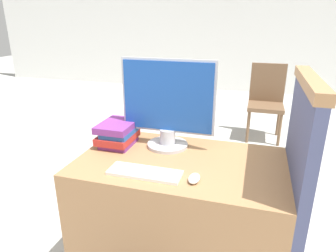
% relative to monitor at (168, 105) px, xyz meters
% --- Properties ---
extents(wall_back, '(12.00, 0.06, 2.80)m').
position_rel_monitor_xyz_m(wall_back, '(0.13, 5.04, 0.38)').
color(wall_back, white).
rests_on(wall_back, ground_plane).
extents(desk, '(1.14, 0.70, 0.76)m').
position_rel_monitor_xyz_m(desk, '(0.13, -0.17, -0.64)').
color(desk, '#9E7047').
rests_on(desk, ground_plane).
extents(carrel_divider, '(0.07, 0.69, 1.26)m').
position_rel_monitor_xyz_m(carrel_divider, '(0.72, -0.17, -0.38)').
color(carrel_divider, '#474C70').
rests_on(carrel_divider, ground_plane).
extents(monitor, '(0.57, 0.25, 0.53)m').
position_rel_monitor_xyz_m(monitor, '(0.00, 0.00, 0.00)').
color(monitor, '#B7B7BC').
rests_on(monitor, desk).
extents(keyboard, '(0.37, 0.13, 0.02)m').
position_rel_monitor_xyz_m(keyboard, '(-0.01, -0.37, -0.25)').
color(keyboard, white).
rests_on(keyboard, desk).
extents(mouse, '(0.06, 0.10, 0.03)m').
position_rel_monitor_xyz_m(mouse, '(0.25, -0.37, -0.25)').
color(mouse, white).
rests_on(mouse, desk).
extents(book_stack, '(0.20, 0.28, 0.14)m').
position_rel_monitor_xyz_m(book_stack, '(-0.30, -0.06, -0.19)').
color(book_stack, '#7A3384').
rests_on(book_stack, desk).
extents(far_chair, '(0.44, 0.44, 0.96)m').
position_rel_monitor_xyz_m(far_chair, '(0.63, 2.36, -0.49)').
color(far_chair, brown).
rests_on(far_chair, ground_plane).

